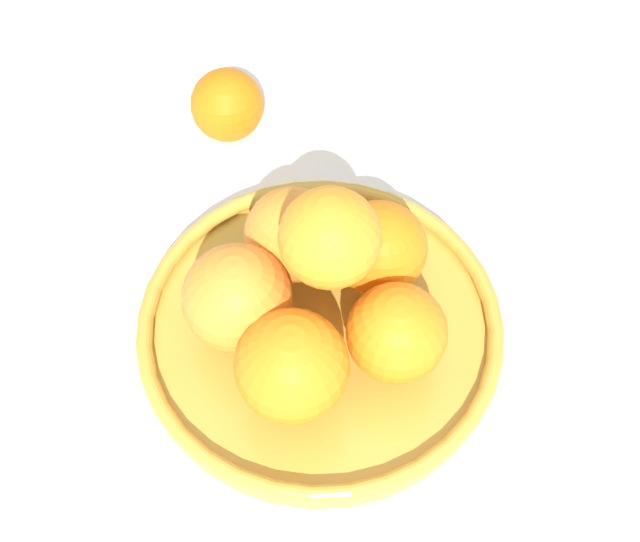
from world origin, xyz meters
TOP-DOWN VIEW (x-y plane):
  - ground_plane at (0.00, 0.00)m, footprint 4.00×4.00m
  - fruit_bowl at (0.00, 0.00)m, footprint 0.28×0.28m
  - orange_pile at (0.00, -0.00)m, footprint 0.19×0.18m
  - stray_orange at (-0.09, -0.21)m, footprint 0.06×0.06m

SIDE VIEW (x-z plane):
  - ground_plane at x=0.00m, z-range 0.00..0.00m
  - fruit_bowl at x=0.00m, z-range 0.00..0.03m
  - stray_orange at x=-0.09m, z-range 0.00..0.06m
  - orange_pile at x=0.00m, z-range 0.01..0.14m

